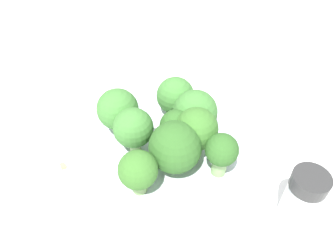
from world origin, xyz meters
TOP-DOWN VIEW (x-y plane):
  - ground_plane at (0.00, 0.00)m, footprint 3.00×3.00m
  - bowl at (0.00, 0.00)m, footprint 0.21×0.21m
  - broccoli_floret_0 at (0.01, 0.06)m, footprint 0.05×0.05m
  - broccoli_floret_1 at (0.06, -0.04)m, footprint 0.04×0.04m
  - broccoli_floret_2 at (-0.06, 0.02)m, footprint 0.05×0.05m
  - broccoli_floret_3 at (0.01, -0.03)m, footprint 0.06×0.06m
  - broccoli_floret_4 at (0.01, -0.00)m, footprint 0.04×0.04m
  - broccoli_floret_5 at (0.03, 0.03)m, footprint 0.05×0.05m
  - broccoli_floret_6 at (-0.04, -0.01)m, footprint 0.05×0.05m
  - broccoli_floret_7 at (-0.03, -0.07)m, footprint 0.04×0.04m
  - broccoli_floret_8 at (0.03, -0.01)m, footprint 0.05×0.05m
  - pepper_shaker at (0.15, -0.06)m, footprint 0.04×0.04m
  - almond_crumb_0 at (-0.14, 0.00)m, footprint 0.01×0.01m

SIDE VIEW (x-z plane):
  - ground_plane at x=0.00m, z-range 0.00..0.00m
  - almond_crumb_0 at x=-0.14m, z-range 0.00..0.01m
  - bowl at x=0.00m, z-range 0.00..0.05m
  - pepper_shaker at x=0.15m, z-range 0.00..0.08m
  - broccoli_floret_0 at x=0.01m, z-range 0.06..0.11m
  - broccoli_floret_4 at x=0.01m, z-range 0.06..0.11m
  - broccoli_floret_5 at x=0.03m, z-range 0.06..0.11m
  - broccoli_floret_7 at x=-0.03m, z-range 0.06..0.11m
  - broccoli_floret_1 at x=0.06m, z-range 0.06..0.12m
  - broccoli_floret_3 at x=0.01m, z-range 0.06..0.12m
  - broccoli_floret_6 at x=-0.04m, z-range 0.06..0.12m
  - broccoli_floret_8 at x=0.03m, z-range 0.06..0.12m
  - broccoli_floret_2 at x=-0.06m, z-range 0.06..0.12m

